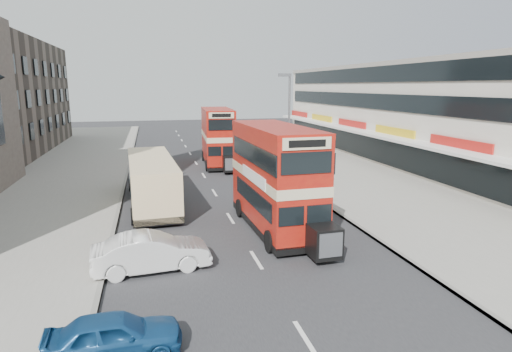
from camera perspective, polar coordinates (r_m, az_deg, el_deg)
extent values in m
plane|color=#28282B|center=(16.75, 1.72, -13.59)|extent=(160.00, 160.00, 0.00)
cube|color=#28282B|center=(35.54, -6.91, 0.07)|extent=(12.00, 90.00, 0.01)
cube|color=gray|center=(38.78, 10.97, 1.03)|extent=(12.00, 90.00, 0.15)
cube|color=gray|center=(36.17, -26.13, -0.75)|extent=(12.00, 90.00, 0.15)
cube|color=gray|center=(35.35, -16.77, -0.30)|extent=(0.20, 90.00, 0.16)
cube|color=gray|center=(36.73, 2.57, 0.64)|extent=(0.20, 90.00, 0.16)
cube|color=beige|center=(43.87, 19.72, 7.62)|extent=(8.00, 46.00, 9.00)
cube|color=black|center=(42.07, 14.82, 3.79)|extent=(0.10, 44.00, 2.40)
cube|color=gray|center=(43.83, 20.15, 13.62)|extent=(8.20, 46.20, 0.40)
cube|color=white|center=(41.50, 13.89, 5.68)|extent=(1.80, 44.00, 0.20)
cylinder|color=slate|center=(34.42, 4.38, 6.47)|extent=(0.16, 0.16, 8.00)
cube|color=slate|center=(34.16, 3.83, 13.15)|extent=(1.00, 0.20, 0.25)
cube|color=black|center=(22.24, 2.48, -6.09)|extent=(2.81, 8.10, 0.35)
cube|color=maroon|center=(21.90, 2.51, -3.10)|extent=(2.79, 8.10, 2.20)
cube|color=beige|center=(21.62, 2.54, 0.11)|extent=(2.83, 8.14, 0.45)
cube|color=maroon|center=(21.40, 2.57, 3.26)|extent=(2.79, 8.10, 2.10)
cube|color=maroon|center=(21.27, 2.60, 6.28)|extent=(2.81, 8.12, 0.25)
cube|color=black|center=(18.23, 8.99, -8.49)|extent=(1.24, 1.24, 1.30)
cube|color=black|center=(40.20, -5.03, 1.97)|extent=(2.98, 8.01, 0.34)
cube|color=maroon|center=(40.02, -5.06, 3.63)|extent=(2.96, 8.01, 2.16)
cube|color=beige|center=(39.87, -5.09, 5.38)|extent=(3.00, 8.05, 0.44)
cube|color=maroon|center=(39.75, -5.13, 7.07)|extent=(2.96, 8.01, 2.06)
cube|color=maroon|center=(39.68, -5.16, 8.67)|extent=(2.98, 8.03, 0.25)
cube|color=black|center=(35.74, -3.41, 1.64)|extent=(1.25, 1.25, 1.28)
cube|color=black|center=(27.44, -13.48, -2.82)|extent=(3.11, 10.28, 0.41)
cube|color=beige|center=(27.17, -13.60, -0.44)|extent=(3.09, 10.28, 2.64)
imported|color=navy|center=(12.95, -18.22, -19.31)|extent=(3.68, 1.63, 1.23)
imported|color=white|center=(17.77, -13.62, -9.75)|extent=(4.69, 2.00, 1.50)
imported|color=maroon|center=(31.07, 3.28, -0.35)|extent=(4.58, 2.06, 1.30)
imported|color=#DE4816|center=(36.15, 1.06, 1.30)|extent=(4.29, 2.07, 1.18)
imported|color=gray|center=(31.86, 9.47, 0.62)|extent=(0.69, 0.47, 1.88)
imported|color=gray|center=(48.00, 1.17, 4.57)|extent=(1.25, 0.98, 1.98)
imported|color=gray|center=(34.78, 0.83, 0.62)|extent=(0.77, 1.72, 0.88)
imported|color=black|center=(34.64, 0.84, 1.90)|extent=(0.68, 0.49, 1.74)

